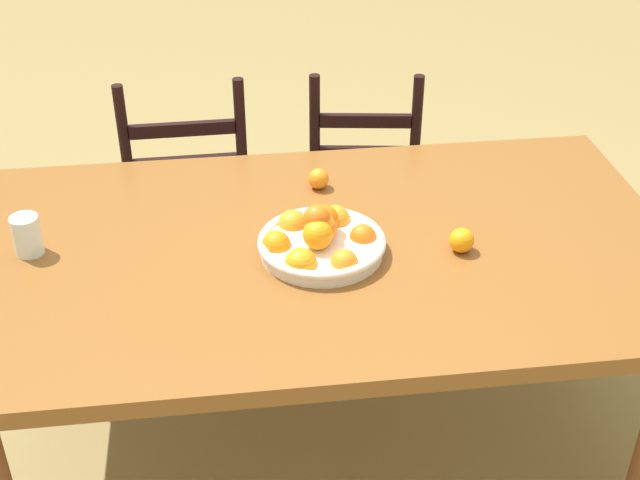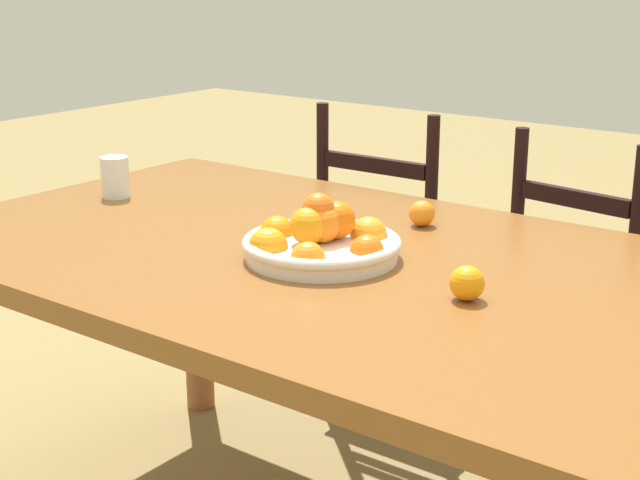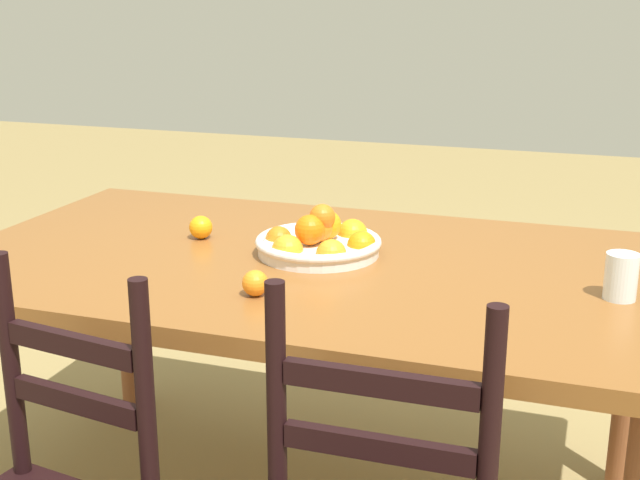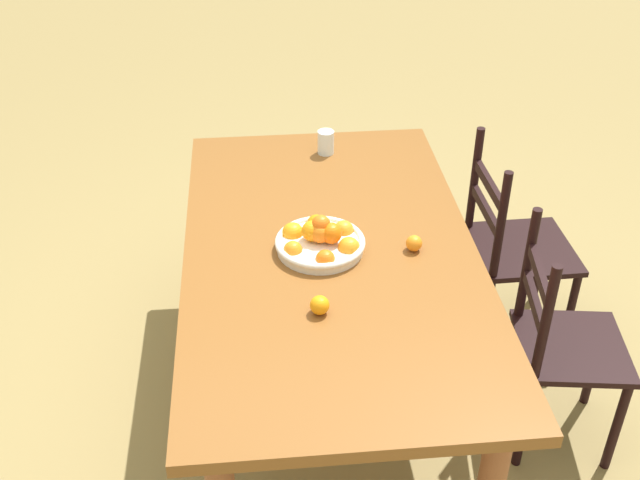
# 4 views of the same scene
# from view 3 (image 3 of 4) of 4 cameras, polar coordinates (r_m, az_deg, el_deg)

# --- Properties ---
(dining_table) EXTENTS (1.89, 1.07, 0.77)m
(dining_table) POSITION_cam_3_polar(r_m,az_deg,el_deg) (2.20, -0.44, -3.63)
(dining_table) COLOR brown
(dining_table) RESTS_ON ground
(fruit_bowl) EXTENTS (0.33, 0.33, 0.14)m
(fruit_bowl) POSITION_cam_3_polar(r_m,az_deg,el_deg) (2.19, 0.05, -0.09)
(fruit_bowl) COLOR silver
(fruit_bowl) RESTS_ON dining_table
(orange_loose_0) EXTENTS (0.06, 0.06, 0.06)m
(orange_loose_0) POSITION_cam_3_polar(r_m,az_deg,el_deg) (2.36, -8.08, 0.86)
(orange_loose_0) COLOR orange
(orange_loose_0) RESTS_ON dining_table
(orange_loose_1) EXTENTS (0.06, 0.06, 0.06)m
(orange_loose_1) POSITION_cam_3_polar(r_m,az_deg,el_deg) (1.91, -4.41, -2.93)
(orange_loose_1) COLOR orange
(orange_loose_1) RESTS_ON dining_table
(drinking_glass) EXTENTS (0.07, 0.07, 0.11)m
(drinking_glass) POSITION_cam_3_polar(r_m,az_deg,el_deg) (1.99, 19.73, -2.34)
(drinking_glass) COLOR silver
(drinking_glass) RESTS_ON dining_table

